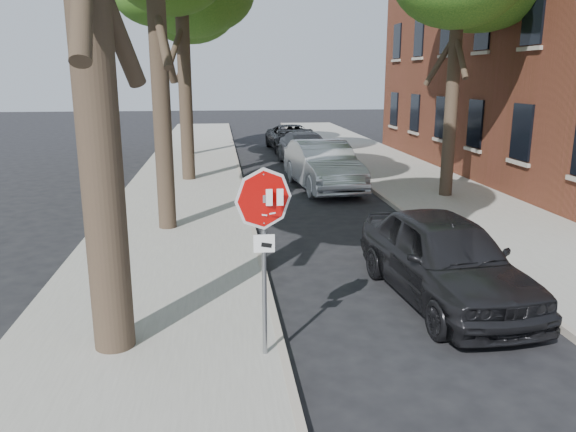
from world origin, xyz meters
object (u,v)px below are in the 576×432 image
stop_sign (264,226)px  car_a (444,258)px  car_d (292,138)px  car_b (323,165)px  car_c (306,149)px  tree_far (183,2)px

stop_sign → car_a: stop_sign is taller
car_d → car_a: bearing=-93.1°
car_a → car_b: size_ratio=0.89×
car_b → car_d: (0.26, 10.54, -0.16)m
car_a → car_c: size_ratio=0.91×
car_c → car_d: size_ratio=1.02×
stop_sign → car_d: bearing=81.7°
stop_sign → tree_far: bearing=95.5°
stop_sign → car_c: stop_sign is taller
tree_far → stop_sign: bearing=-84.5°
stop_sign → car_b: size_ratio=0.51×
car_c → car_a: bearing=-94.4°
car_a → car_b: 10.19m
car_b → car_c: bearing=82.4°
tree_far → car_c: 9.17m
stop_sign → tree_far: tree_far is taller
tree_far → car_c: bearing=-35.4°
stop_sign → car_a: bearing=29.7°
tree_far → car_d: tree_far is taller
car_d → car_c: bearing=-93.6°
tree_far → car_c: (5.28, -3.74, -6.49)m
car_a → car_d: size_ratio=0.93×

